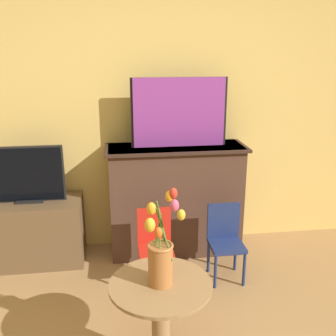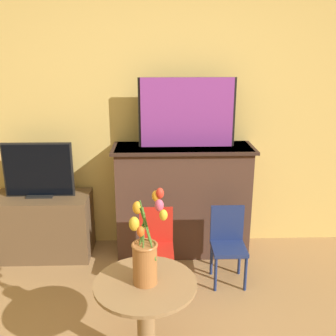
# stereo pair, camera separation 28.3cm
# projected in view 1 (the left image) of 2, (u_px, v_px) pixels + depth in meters

# --- Properties ---
(wall_back) EXTENTS (8.00, 0.06, 2.70)m
(wall_back) POSITION_uv_depth(u_px,v_px,m) (155.00, 103.00, 3.51)
(wall_back) COLOR #E0BC66
(wall_back) RESTS_ON ground
(fireplace_mantel) EXTENTS (1.23, 0.44, 1.00)m
(fireplace_mantel) POSITION_uv_depth(u_px,v_px,m) (176.00, 198.00, 3.56)
(fireplace_mantel) COLOR #4C3328
(fireplace_mantel) RESTS_ON ground
(painting) EXTENTS (0.83, 0.03, 0.59)m
(painting) POSITION_uv_depth(u_px,v_px,m) (179.00, 112.00, 3.34)
(painting) COLOR black
(painting) RESTS_ON fireplace_mantel
(tv_stand) EXTENTS (0.84, 0.43, 0.57)m
(tv_stand) POSITION_uv_depth(u_px,v_px,m) (34.00, 232.00, 3.43)
(tv_stand) COLOR brown
(tv_stand) RESTS_ON ground
(tv_monitor) EXTENTS (0.60, 0.12, 0.48)m
(tv_monitor) POSITION_uv_depth(u_px,v_px,m) (28.00, 175.00, 3.28)
(tv_monitor) COLOR black
(tv_monitor) RESTS_ON tv_stand
(chair_red) EXTENTS (0.27, 0.27, 0.62)m
(chair_red) POSITION_uv_depth(u_px,v_px,m) (155.00, 243.00, 3.10)
(chair_red) COLOR red
(chair_red) RESTS_ON ground
(chair_blue) EXTENTS (0.27, 0.27, 0.62)m
(chair_blue) POSITION_uv_depth(u_px,v_px,m) (225.00, 238.00, 3.19)
(chair_blue) COLOR navy
(chair_blue) RESTS_ON ground
(side_table) EXTENTS (0.58, 0.58, 0.58)m
(side_table) POSITION_uv_depth(u_px,v_px,m) (161.00, 314.00, 2.24)
(side_table) COLOR #99754C
(side_table) RESTS_ON ground
(vase_tulips) EXTENTS (0.20, 0.22, 0.52)m
(vase_tulips) POSITION_uv_depth(u_px,v_px,m) (161.00, 253.00, 2.13)
(vase_tulips) COLOR #AD6B38
(vase_tulips) RESTS_ON side_table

